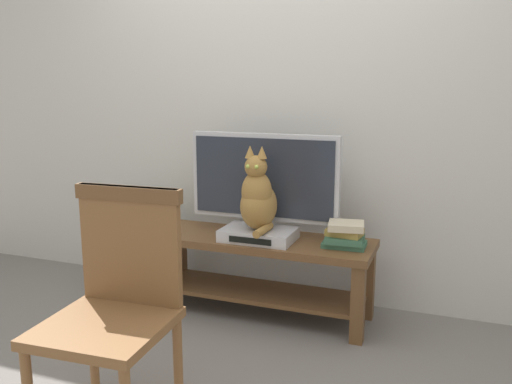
{
  "coord_description": "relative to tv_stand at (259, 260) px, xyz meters",
  "views": [
    {
      "loc": [
        1.07,
        -2.3,
        1.39
      ],
      "look_at": [
        -0.01,
        0.56,
        0.76
      ],
      "focal_mm": 38.27,
      "sensor_mm": 36.0,
      "label": 1
    }
  ],
  "objects": [
    {
      "name": "ground_plane",
      "position": [
        0.01,
        -0.61,
        -0.34
      ],
      "size": [
        12.0,
        12.0,
        0.0
      ],
      "primitive_type": "plane",
      "color": "slate"
    },
    {
      "name": "back_wall",
      "position": [
        0.01,
        0.41,
        1.06
      ],
      "size": [
        7.0,
        0.12,
        2.8
      ],
      "primitive_type": "cube",
      "color": "beige",
      "rests_on": "ground"
    },
    {
      "name": "tv_stand",
      "position": [
        0.0,
        0.0,
        0.0
      ],
      "size": [
        1.35,
        0.43,
        0.48
      ],
      "color": "brown",
      "rests_on": "ground"
    },
    {
      "name": "tv",
      "position": [
        0.0,
        0.09,
        0.46
      ],
      "size": [
        0.91,
        0.2,
        0.61
      ],
      "color": "#B7B7BC",
      "rests_on": "tv_stand"
    },
    {
      "name": "media_box",
      "position": [
        0.02,
        -0.05,
        0.18
      ],
      "size": [
        0.42,
        0.28,
        0.07
      ],
      "color": "#BCBCC1",
      "rests_on": "tv_stand"
    },
    {
      "name": "cat",
      "position": [
        0.02,
        -0.06,
        0.4
      ],
      "size": [
        0.21,
        0.33,
        0.49
      ],
      "color": "olive",
      "rests_on": "media_box"
    },
    {
      "name": "wooden_chair",
      "position": [
        -0.17,
        -1.18,
        0.21
      ],
      "size": [
        0.5,
        0.5,
        0.97
      ],
      "color": "brown",
      "rests_on": "ground"
    },
    {
      "name": "book_stack",
      "position": [
        0.51,
        -0.01,
        0.21
      ],
      "size": [
        0.24,
        0.2,
        0.14
      ],
      "color": "#38664C",
      "rests_on": "tv_stand"
    },
    {
      "name": "potted_plant",
      "position": [
        -0.89,
        0.06,
        0.0
      ],
      "size": [
        0.34,
        0.34,
        0.61
      ],
      "color": "#9E6B4C",
      "rests_on": "ground"
    }
  ]
}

